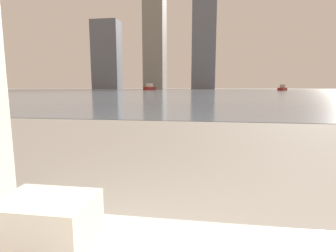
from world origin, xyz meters
TOP-DOWN VIEW (x-y plane):
  - towel_stack at (-0.03, 0.80)m, footprint 0.24×0.17m
  - harbor_water at (0.00, 62.00)m, footprint 180.00×110.00m
  - harbor_boat_0 at (-16.50, 76.96)m, footprint 2.91×5.40m
  - harbor_boat_2 at (19.40, 71.28)m, footprint 3.16×4.15m
  - skyline_tower_0 at (-45.48, 118.00)m, footprint 12.20×7.96m
  - skyline_tower_1 at (-22.92, 118.00)m, footprint 8.66×11.74m
  - skyline_tower_2 at (-1.39, 118.00)m, footprint 9.93×10.38m

SIDE VIEW (x-z plane):
  - harbor_water at x=0.00m, z-range 0.00..0.01m
  - harbor_boat_2 at x=19.40m, z-range -0.21..1.29m
  - towel_stack at x=-0.03m, z-range 0.49..0.61m
  - harbor_boat_0 at x=-16.50m, z-range -0.27..1.65m
  - skyline_tower_0 at x=-45.48m, z-range 0.00..30.42m
  - skyline_tower_2 at x=-1.39m, z-range 0.00..49.26m
  - skyline_tower_1 at x=-22.92m, z-range 0.00..51.50m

